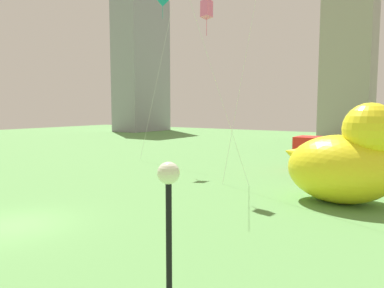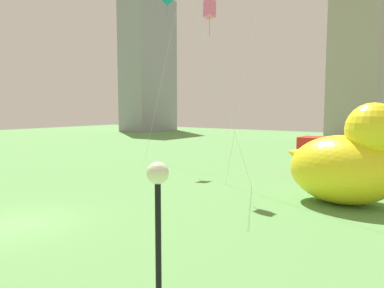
# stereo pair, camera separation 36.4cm
# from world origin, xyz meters

# --- Properties ---
(ground_plane) EXTENTS (140.00, 140.00, 0.00)m
(ground_plane) POSITION_xyz_m (0.00, 0.00, 0.00)
(ground_plane) COLOR #5A924B
(giant_inflatable_duck) EXTENTS (6.45, 4.14, 5.35)m
(giant_inflatable_duck) POSITION_xyz_m (11.03, 11.92, 2.28)
(giant_inflatable_duck) COLOR yellow
(giant_inflatable_duck) RESTS_ON ground
(lamppost) EXTENTS (0.44, 0.44, 4.04)m
(lamppost) POSITION_xyz_m (10.71, -2.98, 3.05)
(lamppost) COLOR black
(lamppost) RESTS_ON ground
(box_truck) EXTENTS (6.13, 2.47, 2.85)m
(box_truck) POSITION_xyz_m (8.68, 20.14, 1.45)
(box_truck) COLOR red
(box_truck) RESTS_ON ground
(city_skyline) EXTENTS (79.11, 15.91, 37.72)m
(city_skyline) POSITION_xyz_m (-4.03, 55.02, 17.22)
(city_skyline) COLOR gray
(city_skyline) RESTS_ON ground
(kite_teal) EXTENTS (2.76, 3.09, 15.51)m
(kite_teal) POSITION_xyz_m (-6.39, 18.35, 14.03)
(kite_teal) COLOR silver
(kite_teal) RESTS_ON ground
(kite_pink) EXTENTS (3.34, 3.56, 12.13)m
(kite_pink) POSITION_xyz_m (2.06, 12.41, 11.43)
(kite_pink) COLOR silver
(kite_pink) RESTS_ON ground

